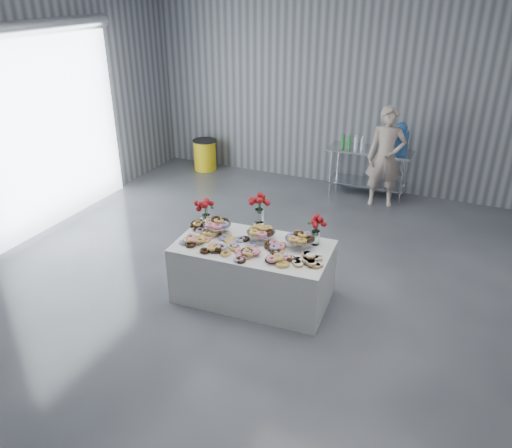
{
  "coord_description": "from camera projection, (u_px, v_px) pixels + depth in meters",
  "views": [
    {
      "loc": [
        2.21,
        -4.73,
        3.68
      ],
      "look_at": [
        -0.13,
        0.47,
        0.88
      ],
      "focal_mm": 35.0,
      "sensor_mm": 36.0,
      "label": 1
    }
  ],
  "objects": [
    {
      "name": "prep_table",
      "position": [
        369.0,
        164.0,
        9.2
      ],
      "size": [
        1.5,
        0.6,
        0.9
      ],
      "color": "silver",
      "rests_on": "ground"
    },
    {
      "name": "bouquet_center",
      "position": [
        259.0,
        206.0,
        6.25
      ],
      "size": [
        0.26,
        0.26,
        0.57
      ],
      "color": "silver",
      "rests_on": "display_table"
    },
    {
      "name": "donut_mounds",
      "position": [
        251.0,
        244.0,
        6.05
      ],
      "size": [
        1.85,
        0.91,
        0.09
      ],
      "primitive_type": null,
      "rotation": [
        0.0,
        0.0,
        0.06
      ],
      "color": "#E8BA54",
      "rests_on": "display_table"
    },
    {
      "name": "ground",
      "position": [
        250.0,
        303.0,
        6.31
      ],
      "size": [
        9.0,
        9.0,
        0.0
      ],
      "primitive_type": "plane",
      "color": "#3D3F45",
      "rests_on": "ground"
    },
    {
      "name": "cake_stand_left",
      "position": [
        217.0,
        223.0,
        6.35
      ],
      "size": [
        0.36,
        0.36,
        0.17
      ],
      "color": "silver",
      "rests_on": "display_table"
    },
    {
      "name": "display_table",
      "position": [
        253.0,
        272.0,
        6.28
      ],
      "size": [
        1.96,
        1.12,
        0.75
      ],
      "primitive_type": "cube",
      "rotation": [
        0.0,
        0.0,
        0.06
      ],
      "color": "white",
      "rests_on": "ground"
    },
    {
      "name": "drink_bottles",
      "position": [
        353.0,
        142.0,
        9.05
      ],
      "size": [
        0.54,
        0.08,
        0.27
      ],
      "primitive_type": null,
      "color": "#268C33",
      "rests_on": "prep_table"
    },
    {
      "name": "trash_barrel",
      "position": [
        205.0,
        155.0,
        10.61
      ],
      "size": [
        0.5,
        0.5,
        0.65
      ],
      "rotation": [
        0.0,
        0.0,
        -0.22
      ],
      "color": "yellow",
      "rests_on": "ground"
    },
    {
      "name": "danish_pile",
      "position": [
        309.0,
        258.0,
        5.73
      ],
      "size": [
        0.48,
        0.48,
        0.11
      ],
      "primitive_type": null,
      "color": "white",
      "rests_on": "display_table"
    },
    {
      "name": "bouquet_right",
      "position": [
        316.0,
        222.0,
        6.01
      ],
      "size": [
        0.26,
        0.26,
        0.42
      ],
      "color": "white",
      "rests_on": "display_table"
    },
    {
      "name": "water_jug",
      "position": [
        400.0,
        139.0,
        8.78
      ],
      "size": [
        0.28,
        0.28,
        0.55
      ],
      "color": "#4087DA",
      "rests_on": "prep_table"
    },
    {
      "name": "cake_stand_mid",
      "position": [
        261.0,
        231.0,
        6.16
      ],
      "size": [
        0.36,
        0.36,
        0.17
      ],
      "color": "silver",
      "rests_on": "display_table"
    },
    {
      "name": "room_walls",
      "position": [
        228.0,
        88.0,
        5.31
      ],
      "size": [
        8.04,
        9.04,
        4.02
      ],
      "color": "gray",
      "rests_on": "ground"
    },
    {
      "name": "cake_stand_right",
      "position": [
        300.0,
        237.0,
        6.0
      ],
      "size": [
        0.36,
        0.36,
        0.17
      ],
      "color": "silver",
      "rests_on": "display_table"
    },
    {
      "name": "person",
      "position": [
        386.0,
        157.0,
        8.71
      ],
      "size": [
        0.73,
        0.56,
        1.78
      ],
      "primitive_type": "imported",
      "rotation": [
        0.0,
        0.0,
        0.23
      ],
      "color": "#CC8C93",
      "rests_on": "ground"
    },
    {
      "name": "bouquet_left",
      "position": [
        206.0,
        207.0,
        6.43
      ],
      "size": [
        0.26,
        0.26,
        0.42
      ],
      "color": "white",
      "rests_on": "display_table"
    }
  ]
}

